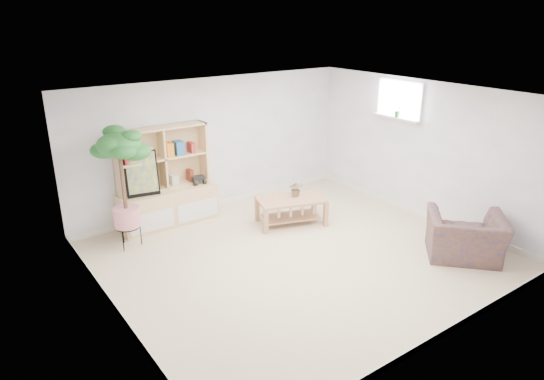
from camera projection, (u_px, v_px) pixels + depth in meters
floor at (298, 255)px, 7.33m from camera, size 5.50×5.00×0.01m
ceiling at (302, 96)px, 6.50m from camera, size 5.50×5.00×0.01m
walls at (300, 180)px, 6.92m from camera, size 5.51×5.01×2.40m
baseboard at (299, 252)px, 7.32m from camera, size 5.50×5.00×0.10m
window at (400, 100)px, 8.59m from camera, size 0.10×0.98×0.68m
window_sill at (396, 118)px, 8.67m from camera, size 0.14×1.00×0.04m
storage_unit at (166, 177)px, 8.16m from camera, size 1.69×0.57×1.69m
poster at (142, 174)px, 7.83m from camera, size 0.55×0.22×0.74m
toy_truck at (198, 179)px, 8.46m from camera, size 0.32×0.23×0.16m
coffee_table at (291, 211)px, 8.36m from camera, size 1.28×0.96×0.47m
table_plant at (296, 189)px, 8.33m from camera, size 0.32×0.31×0.27m
floor_tree at (124, 189)px, 7.29m from camera, size 0.89×0.89×1.90m
armchair at (465, 234)px, 7.13m from camera, size 1.40×1.40×0.78m
sill_plant at (398, 110)px, 8.60m from camera, size 0.14×0.12×0.23m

